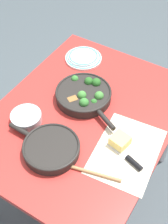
{
  "coord_description": "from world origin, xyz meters",
  "views": [
    {
      "loc": [
        0.85,
        0.52,
        1.9
      ],
      "look_at": [
        0.0,
        0.0,
        0.76
      ],
      "focal_mm": 50.0,
      "sensor_mm": 36.0,
      "label": 1
    }
  ],
  "objects_px": {
    "wooden_spoon": "(73,167)",
    "prep_bowl_steel": "(26,118)",
    "skillet_broccoli": "(84,94)",
    "grater_knife": "(128,158)",
    "skillet_eggs": "(51,148)",
    "cheese_block": "(120,141)",
    "dinner_plate_stack": "(83,57)"
  },
  "relations": [
    {
      "from": "wooden_spoon",
      "to": "dinner_plate_stack",
      "type": "relative_size",
      "value": 1.58
    },
    {
      "from": "prep_bowl_steel",
      "to": "skillet_eggs",
      "type": "bearing_deg",
      "value": 68.08
    },
    {
      "from": "skillet_broccoli",
      "to": "dinner_plate_stack",
      "type": "distance_m",
      "value": 0.32
    },
    {
      "from": "grater_knife",
      "to": "cheese_block",
      "type": "distance_m",
      "value": 0.08
    },
    {
      "from": "skillet_eggs",
      "to": "wooden_spoon",
      "type": "bearing_deg",
      "value": 172.26
    },
    {
      "from": "wooden_spoon",
      "to": "dinner_plate_stack",
      "type": "bearing_deg",
      "value": -75.2
    },
    {
      "from": "cheese_block",
      "to": "dinner_plate_stack",
      "type": "xyz_separation_m",
      "value": [
        -0.43,
        -0.46,
        -0.01
      ]
    },
    {
      "from": "wooden_spoon",
      "to": "cheese_block",
      "type": "bearing_deg",
      "value": -130.71
    },
    {
      "from": "wooden_spoon",
      "to": "prep_bowl_steel",
      "type": "xyz_separation_m",
      "value": [
        -0.1,
        -0.33,
        0.01
      ]
    },
    {
      "from": "cheese_block",
      "to": "wooden_spoon",
      "type": "bearing_deg",
      "value": -27.23
    },
    {
      "from": "skillet_broccoli",
      "to": "cheese_block",
      "type": "bearing_deg",
      "value": -2.61
    },
    {
      "from": "skillet_eggs",
      "to": "dinner_plate_stack",
      "type": "xyz_separation_m",
      "value": [
        -0.62,
        -0.22,
        -0.01
      ]
    },
    {
      "from": "skillet_broccoli",
      "to": "cheese_block",
      "type": "height_order",
      "value": "skillet_broccoli"
    },
    {
      "from": "wooden_spoon",
      "to": "prep_bowl_steel",
      "type": "distance_m",
      "value": 0.35
    },
    {
      "from": "skillet_broccoli",
      "to": "grater_knife",
      "type": "bearing_deg",
      "value": -4.38
    },
    {
      "from": "grater_knife",
      "to": "prep_bowl_steel",
      "type": "distance_m",
      "value": 0.51
    },
    {
      "from": "skillet_broccoli",
      "to": "skillet_eggs",
      "type": "xyz_separation_m",
      "value": [
        0.35,
        0.04,
        -0.01
      ]
    },
    {
      "from": "skillet_eggs",
      "to": "dinner_plate_stack",
      "type": "bearing_deg",
      "value": -69.25
    },
    {
      "from": "grater_knife",
      "to": "skillet_eggs",
      "type": "bearing_deg",
      "value": 42.82
    },
    {
      "from": "grater_knife",
      "to": "dinner_plate_stack",
      "type": "distance_m",
      "value": 0.71
    },
    {
      "from": "grater_knife",
      "to": "prep_bowl_steel",
      "type": "bearing_deg",
      "value": 24.78
    },
    {
      "from": "grater_knife",
      "to": "cheese_block",
      "type": "height_order",
      "value": "cheese_block"
    },
    {
      "from": "skillet_eggs",
      "to": "dinner_plate_stack",
      "type": "height_order",
      "value": "skillet_eggs"
    },
    {
      "from": "cheese_block",
      "to": "prep_bowl_steel",
      "type": "bearing_deg",
      "value": -75.91
    },
    {
      "from": "skillet_eggs",
      "to": "prep_bowl_steel",
      "type": "xyz_separation_m",
      "value": [
        -0.08,
        -0.2,
        -0.0
      ]
    },
    {
      "from": "wooden_spoon",
      "to": "grater_knife",
      "type": "bearing_deg",
      "value": -150.47
    },
    {
      "from": "skillet_eggs",
      "to": "prep_bowl_steel",
      "type": "distance_m",
      "value": 0.22
    },
    {
      "from": "skillet_eggs",
      "to": "wooden_spoon",
      "type": "height_order",
      "value": "skillet_eggs"
    },
    {
      "from": "dinner_plate_stack",
      "to": "prep_bowl_steel",
      "type": "relative_size",
      "value": 1.43
    },
    {
      "from": "skillet_eggs",
      "to": "skillet_broccoli",
      "type": "bearing_deg",
      "value": -81.15
    },
    {
      "from": "skillet_eggs",
      "to": "cheese_block",
      "type": "height_order",
      "value": "cheese_block"
    },
    {
      "from": "skillet_broccoli",
      "to": "prep_bowl_steel",
      "type": "height_order",
      "value": "skillet_broccoli"
    }
  ]
}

